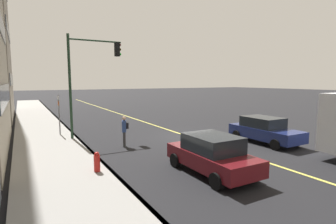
% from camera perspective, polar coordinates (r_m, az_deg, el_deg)
% --- Properties ---
extents(ground, '(200.00, 200.00, 0.00)m').
position_cam_1_polar(ground, '(17.67, 4.38, -5.32)').
color(ground, black).
extents(sidewalk_slab, '(80.00, 3.58, 0.15)m').
position_cam_1_polar(sidewalk_slab, '(14.85, -23.74, -7.93)').
color(sidewalk_slab, gray).
rests_on(sidewalk_slab, ground).
extents(curb_edge, '(80.00, 0.16, 0.15)m').
position_cam_1_polar(curb_edge, '(15.09, -17.23, -7.42)').
color(curb_edge, slate).
rests_on(curb_edge, ground).
extents(lane_stripe_center, '(80.00, 0.16, 0.01)m').
position_cam_1_polar(lane_stripe_center, '(17.66, 4.38, -5.30)').
color(lane_stripe_center, '#D8CC4C').
rests_on(lane_stripe_center, ground).
extents(car_maroon, '(4.12, 1.97, 1.56)m').
position_cam_1_polar(car_maroon, '(10.75, 9.49, -8.98)').
color(car_maroon, '#591116').
rests_on(car_maroon, ground).
extents(car_navy, '(4.36, 1.95, 1.54)m').
position_cam_1_polar(car_navy, '(16.76, 20.18, -3.64)').
color(car_navy, navy).
rests_on(car_navy, ground).
extents(pedestrian_with_backpack, '(0.46, 0.46, 1.72)m').
position_cam_1_polar(pedestrian_with_backpack, '(14.98, -9.41, -3.66)').
color(pedestrian_with_backpack, '#383838').
rests_on(pedestrian_with_backpack, ground).
extents(traffic_light_mast, '(0.28, 3.37, 6.49)m').
position_cam_1_polar(traffic_light_mast, '(17.32, -16.80, 8.72)').
color(traffic_light_mast, '#1E3823').
rests_on(traffic_light_mast, ground).
extents(street_sign_post, '(0.60, 0.08, 2.79)m').
position_cam_1_polar(street_sign_post, '(18.71, -22.56, -0.04)').
color(street_sign_post, slate).
rests_on(street_sign_post, ground).
extents(fire_hydrant, '(0.24, 0.24, 0.94)m').
position_cam_1_polar(fire_hydrant, '(10.87, -15.16, -10.77)').
color(fire_hydrant, red).
rests_on(fire_hydrant, ground).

